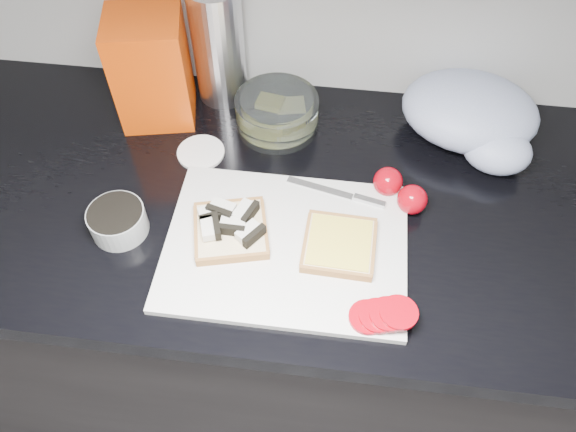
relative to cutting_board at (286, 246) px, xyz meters
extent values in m
cube|color=black|center=(-0.03, 0.12, -0.48)|extent=(3.50, 0.60, 0.86)
cube|color=black|center=(-0.03, 0.12, -0.03)|extent=(3.50, 0.64, 0.04)
cube|color=silver|center=(0.00, 0.00, 0.00)|extent=(0.40, 0.30, 0.01)
cube|color=beige|center=(-0.09, 0.01, 0.01)|extent=(0.14, 0.14, 0.02)
cube|color=silver|center=(-0.13, 0.03, 0.03)|extent=(0.05, 0.04, 0.02)
cube|color=black|center=(-0.13, 0.03, 0.03)|extent=(0.05, 0.03, 0.02)
cube|color=silver|center=(-0.11, 0.04, 0.03)|extent=(0.05, 0.03, 0.02)
cube|color=black|center=(-0.11, 0.04, 0.03)|extent=(0.05, 0.02, 0.02)
cube|color=silver|center=(-0.08, 0.04, 0.03)|extent=(0.04, 0.05, 0.02)
cube|color=black|center=(-0.08, 0.04, 0.03)|extent=(0.03, 0.05, 0.02)
cube|color=silver|center=(-0.13, 0.00, 0.03)|extent=(0.04, 0.05, 0.02)
cube|color=black|center=(-0.13, 0.00, 0.03)|extent=(0.02, 0.05, 0.02)
cube|color=silver|center=(-0.09, 0.01, 0.03)|extent=(0.04, 0.02, 0.02)
cube|color=black|center=(-0.09, 0.01, 0.03)|extent=(0.05, 0.01, 0.02)
cube|color=silver|center=(-0.06, 0.00, 0.03)|extent=(0.04, 0.05, 0.02)
cube|color=black|center=(-0.06, 0.00, 0.03)|extent=(0.03, 0.04, 0.02)
cube|color=beige|center=(0.09, 0.00, 0.01)|extent=(0.12, 0.12, 0.02)
cube|color=yellow|center=(0.09, 0.00, 0.02)|extent=(0.10, 0.10, 0.00)
cylinder|color=#9F030F|center=(0.14, -0.12, 0.01)|extent=(0.08, 0.08, 0.01)
cylinder|color=#9F030F|center=(0.16, -0.12, 0.01)|extent=(0.07, 0.07, 0.01)
cylinder|color=#9F030F|center=(0.17, -0.11, 0.02)|extent=(0.07, 0.07, 0.01)
cylinder|color=#9F030F|center=(0.18, -0.11, 0.02)|extent=(0.06, 0.06, 0.01)
cube|color=#B3B3B7|center=(0.04, 0.13, 0.01)|extent=(0.12, 0.04, 0.00)
cube|color=#B3B3B7|center=(0.13, 0.11, 0.01)|extent=(0.06, 0.02, 0.01)
cylinder|color=gray|center=(-0.29, 0.00, 0.02)|extent=(0.10, 0.10, 0.05)
cylinder|color=black|center=(-0.29, 0.00, 0.04)|extent=(0.09, 0.09, 0.01)
cylinder|color=white|center=(-0.19, 0.20, 0.00)|extent=(0.12, 0.12, 0.01)
cylinder|color=silver|center=(-0.05, 0.29, 0.03)|extent=(0.16, 0.16, 0.07)
cube|color=yellow|center=(-0.07, 0.29, 0.02)|extent=(0.06, 0.05, 0.04)
cube|color=#F0E08F|center=(-0.03, 0.29, 0.01)|extent=(0.06, 0.06, 0.01)
cube|color=red|center=(-0.29, 0.30, 0.10)|extent=(0.16, 0.15, 0.21)
cylinder|color=silver|center=(-0.18, 0.37, 0.11)|extent=(0.10, 0.10, 0.24)
ellipsoid|color=#ACB6D4|center=(0.31, 0.32, 0.05)|extent=(0.29, 0.25, 0.11)
ellipsoid|color=#ACB6D4|center=(0.36, 0.24, 0.03)|extent=(0.14, 0.12, 0.08)
sphere|color=#9F030F|center=(0.16, 0.15, 0.02)|extent=(0.05, 0.05, 0.05)
sphere|color=#9F030F|center=(0.21, 0.11, 0.02)|extent=(0.05, 0.05, 0.05)
camera|label=1|loc=(0.07, -0.52, 0.78)|focal=35.00mm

